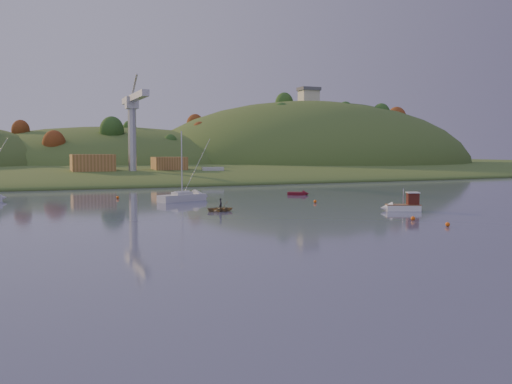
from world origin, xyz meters
name	(u,v)px	position (x,y,z in m)	size (l,w,h in m)	color
ground	(414,263)	(0.00, 0.00, 0.00)	(500.00, 500.00, 0.00)	#3C4163
far_shore	(82,169)	(0.00, 230.00, 0.00)	(620.00, 220.00, 1.50)	#365120
shore_slope	(102,175)	(0.00, 165.00, 0.00)	(640.00, 150.00, 7.00)	#365120
hill_center	(112,170)	(10.00, 210.00, 0.00)	(140.00, 120.00, 36.00)	#365120
hill_right	(308,169)	(95.00, 195.00, 0.00)	(150.00, 130.00, 60.00)	#365120
hilltop_house	(309,94)	(95.00, 195.00, 33.40)	(9.00, 7.00, 6.45)	beige
hillside_trees	(95,173)	(0.00, 185.00, 0.00)	(280.00, 50.00, 32.00)	#284F1C
wharf	(143,176)	(5.00, 122.00, 1.20)	(42.00, 16.00, 2.40)	slate
shed_west	(93,163)	(-8.00, 123.00, 4.80)	(11.00, 8.00, 4.80)	olive
shed_east	(169,164)	(13.00, 124.00, 4.40)	(9.00, 7.00, 4.00)	olive
dock_crane	(133,116)	(2.00, 118.39, 17.17)	(3.20, 28.00, 20.30)	#B7B7BC
fishing_boat	(401,205)	(21.49, 30.12, 0.76)	(5.60, 3.78, 3.44)	white
sailboat_far	(182,197)	(-2.03, 55.99, 0.74)	(8.52, 5.30, 11.36)	silver
canoe	(221,209)	(-1.28, 39.15, 0.36)	(2.50, 3.50, 0.72)	#978353
paddler	(221,206)	(-1.28, 39.15, 0.76)	(0.56, 0.37, 1.53)	black
red_tender	(301,194)	(21.68, 60.04, 0.28)	(4.15, 3.10, 1.36)	#5F0D17
work_vessel	(213,175)	(23.83, 118.00, 1.28)	(14.64, 7.32, 3.60)	#515F6B
buoy_0	(448,224)	(16.23, 14.90, 0.25)	(0.50, 0.50, 0.50)	#E7570C
buoy_1	(315,201)	(16.40, 44.92, 0.25)	(0.50, 0.50, 0.50)	#E7570C
buoy_3	(118,197)	(-10.92, 64.75, 0.25)	(0.50, 0.50, 0.50)	#E7570C
buoy_4	(413,218)	(16.30, 20.84, 0.25)	(0.50, 0.50, 0.50)	#E7570C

